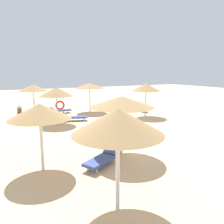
{
  "coord_description": "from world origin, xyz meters",
  "views": [
    {
      "loc": [
        -6.51,
        -9.35,
        3.8
      ],
      "look_at": [
        0.0,
        3.0,
        1.2
      ],
      "focal_mm": 35.17,
      "sensor_mm": 36.0,
      "label": 1
    }
  ],
  "objects": [
    {
      "name": "parasol_7",
      "position": [
        -5.15,
        -1.01,
        2.33
      ],
      "size": [
        2.34,
        2.34,
        2.63
      ],
      "color": "silver",
      "rests_on": "ground"
    },
    {
      "name": "parasol_1",
      "position": [
        -1.63,
        -1.01,
        2.46
      ],
      "size": [
        2.9,
        2.9,
        2.72
      ],
      "color": "silver",
      "rests_on": "ground"
    },
    {
      "name": "parasol_3",
      "position": [
        -3.79,
        -4.52,
        2.51
      ],
      "size": [
        2.43,
        2.43,
        2.87
      ],
      "color": "silver",
      "rests_on": "ground"
    },
    {
      "name": "parasol_4",
      "position": [
        4.62,
        5.64,
        2.47
      ],
      "size": [
        2.51,
        2.51,
        2.81
      ],
      "color": "silver",
      "rests_on": "ground"
    },
    {
      "name": "lounger_0",
      "position": [
        -1.52,
        10.28,
        0.32
      ],
      "size": [
        1.9,
        0.66,
        0.7
      ],
      "color": "#33478C",
      "rests_on": "ground"
    },
    {
      "name": "parasol_2",
      "position": [
        -2.72,
        6.4,
        2.34
      ],
      "size": [
        2.49,
        2.49,
        2.69
      ],
      "color": "silver",
      "rests_on": "ground"
    },
    {
      "name": "lounger_2",
      "position": [
        -1.33,
        6.75,
        0.32
      ],
      "size": [
        1.98,
        1.16,
        0.74
      ],
      "color": "#33478C",
      "rests_on": "ground"
    },
    {
      "name": "lounger_1",
      "position": [
        -2.87,
        -1.68,
        0.31
      ],
      "size": [
        1.98,
        1.49,
        0.63
      ],
      "color": "#33478C",
      "rests_on": "ground"
    },
    {
      "name": "parasol_6",
      "position": [
        1.22,
        9.81,
        2.46
      ],
      "size": [
        2.83,
        2.83,
        2.72
      ],
      "color": "silver",
      "rests_on": "ground"
    },
    {
      "name": "ground_plane",
      "position": [
        0.0,
        0.0,
        0.0
      ],
      "size": [
        80.0,
        80.0,
        0.0
      ],
      "primitive_type": "plane",
      "color": "#DBBA8C"
    },
    {
      "name": "lounger_4",
      "position": [
        5.66,
        7.78,
        0.32
      ],
      "size": [
        0.67,
        1.87,
        0.78
      ],
      "color": "#33478C",
      "rests_on": "ground"
    },
    {
      "name": "bench_0",
      "position": [
        -4.74,
        12.67,
        0.35
      ],
      "size": [
        0.54,
        1.53,
        0.49
      ],
      "color": "brown",
      "rests_on": "ground"
    },
    {
      "name": "parasol_0",
      "position": [
        -3.68,
        10.73,
        2.37
      ],
      "size": [
        2.55,
        2.55,
        2.67
      ],
      "color": "silver",
      "rests_on": "ground"
    }
  ]
}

